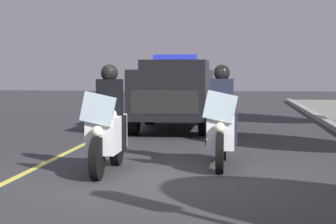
{
  "coord_description": "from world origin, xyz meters",
  "views": [
    {
      "loc": [
        9.0,
        1.17,
        1.62
      ],
      "look_at": [
        -1.79,
        0.0,
        0.9
      ],
      "focal_mm": 67.15,
      "sensor_mm": 36.0,
      "label": 1
    }
  ],
  "objects": [
    {
      "name": "lane_stripe_center",
      "position": [
        0.0,
        -2.14,
        0.0
      ],
      "size": [
        48.0,
        0.12,
        0.01
      ],
      "primitive_type": "cube",
      "color": "#E0D14C",
      "rests_on": "ground"
    },
    {
      "name": "ground_plane",
      "position": [
        0.0,
        0.0,
        0.0
      ],
      "size": [
        80.0,
        80.0,
        0.0
      ],
      "primitive_type": "plane",
      "color": "#333335"
    },
    {
      "name": "police_suv",
      "position": [
        -8.07,
        -0.49,
        1.07
      ],
      "size": [
        4.92,
        2.1,
        2.05
      ],
      "color": "black",
      "rests_on": "ground"
    },
    {
      "name": "police_motorcycle_lead_right",
      "position": [
        -1.56,
        0.93,
        0.7
      ],
      "size": [
        2.14,
        0.56,
        1.72
      ],
      "color": "black",
      "rests_on": "ground"
    },
    {
      "name": "police_motorcycle_lead_left",
      "position": [
        -0.77,
        -0.86,
        0.7
      ],
      "size": [
        2.14,
        0.56,
        1.72
      ],
      "color": "black",
      "rests_on": "ground"
    }
  ]
}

